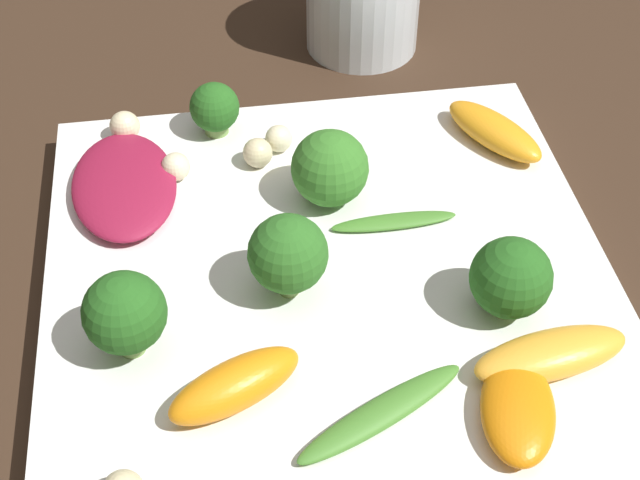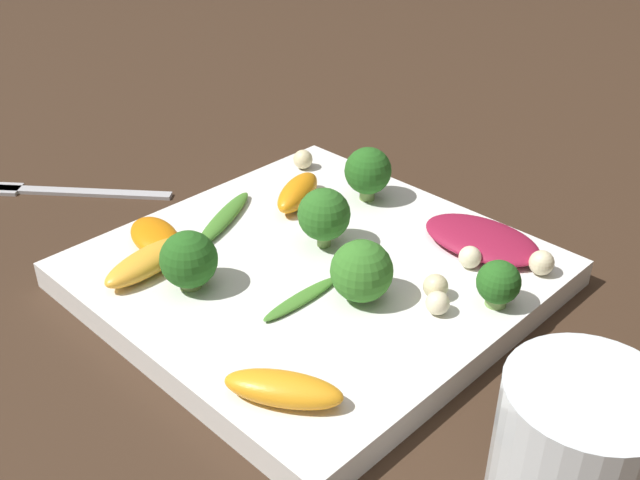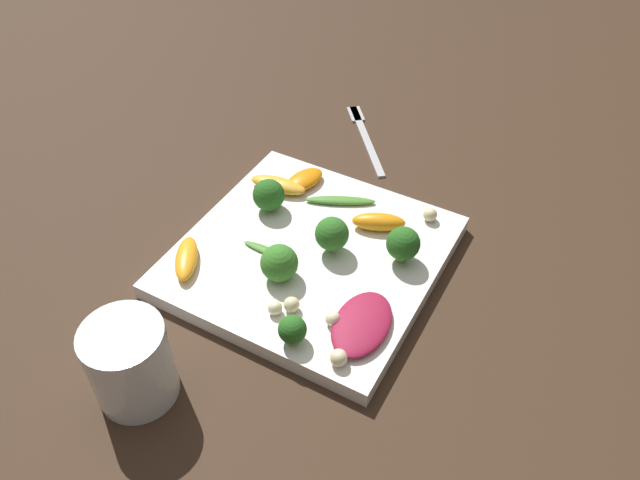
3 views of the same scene
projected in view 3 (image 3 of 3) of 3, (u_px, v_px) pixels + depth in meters
ground_plane at (311, 262)px, 0.77m from camera, size 2.40×2.40×0.00m
plate at (311, 256)px, 0.76m from camera, size 0.30×0.30×0.02m
drinking_glass at (130, 363)px, 0.61m from camera, size 0.08×0.08×0.09m
fork at (363, 131)px, 0.97m from camera, size 0.13×0.15×0.01m
radicchio_leaf_0 at (362, 324)px, 0.66m from camera, size 0.07×0.10×0.01m
orange_segment_0 at (379, 222)px, 0.78m from camera, size 0.07×0.05×0.02m
orange_segment_1 at (186, 258)px, 0.73m from camera, size 0.06×0.07×0.02m
orange_segment_2 at (278, 185)px, 0.83m from camera, size 0.08×0.04×0.02m
orange_segment_3 at (304, 180)px, 0.84m from camera, size 0.05×0.07×0.02m
broccoli_floret_0 at (332, 234)px, 0.74m from camera, size 0.04×0.04×0.05m
broccoli_floret_1 at (269, 195)px, 0.79m from camera, size 0.04×0.04×0.04m
broccoli_floret_2 at (403, 244)px, 0.72m from camera, size 0.04×0.04×0.05m
broccoli_floret_3 at (279, 263)px, 0.71m from camera, size 0.04×0.04×0.04m
broccoli_floret_4 at (292, 330)px, 0.65m from camera, size 0.03×0.03×0.03m
arugula_sprig_0 at (269, 251)px, 0.75m from camera, size 0.07×0.01×0.00m
arugula_sprig_1 at (340, 201)px, 0.82m from camera, size 0.09×0.05×0.01m
macadamia_nut_0 at (333, 319)px, 0.67m from camera, size 0.02×0.02×0.02m
macadamia_nut_1 at (275, 308)px, 0.68m from camera, size 0.02×0.02×0.02m
macadamia_nut_2 at (292, 305)px, 0.68m from camera, size 0.02×0.02×0.02m
macadamia_nut_3 at (339, 358)px, 0.63m from camera, size 0.02×0.02×0.02m
macadamia_nut_4 at (430, 215)px, 0.79m from camera, size 0.02×0.02×0.02m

